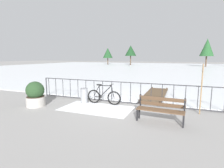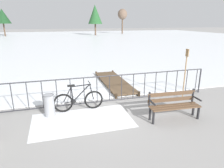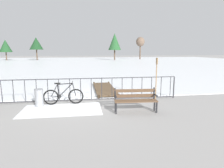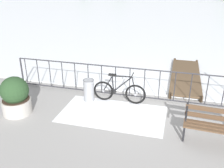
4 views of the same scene
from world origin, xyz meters
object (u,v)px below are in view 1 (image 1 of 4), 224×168
at_px(bicycle_near_railing, 104,96).
at_px(planter_with_shrub, 35,94).
at_px(trash_bin, 84,95).
at_px(oar_upright, 202,86).
at_px(park_bench, 161,108).

bearing_deg(bicycle_near_railing, planter_with_shrub, -151.73).
bearing_deg(trash_bin, oar_upright, 1.53).
bearing_deg(oar_upright, planter_with_shrub, -168.07).
bearing_deg(oar_upright, trash_bin, -178.47).
bearing_deg(planter_with_shrub, trash_bin, 36.71).
height_order(bicycle_near_railing, oar_upright, oar_upright).
distance_m(park_bench, oar_upright, 2.07).
relative_size(bicycle_near_railing, planter_with_shrub, 1.50).
distance_m(bicycle_near_railing, oar_upright, 4.23).
xyz_separation_m(planter_with_shrub, trash_bin, (1.77, 1.32, -0.17)).
xyz_separation_m(park_bench, trash_bin, (-3.77, 1.29, -0.14)).
xyz_separation_m(trash_bin, oar_upright, (5.13, 0.14, 0.76)).
bearing_deg(trash_bin, park_bench, -18.84).
height_order(trash_bin, oar_upright, oar_upright).
xyz_separation_m(bicycle_near_railing, trash_bin, (-0.97, -0.15, 0.00)).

